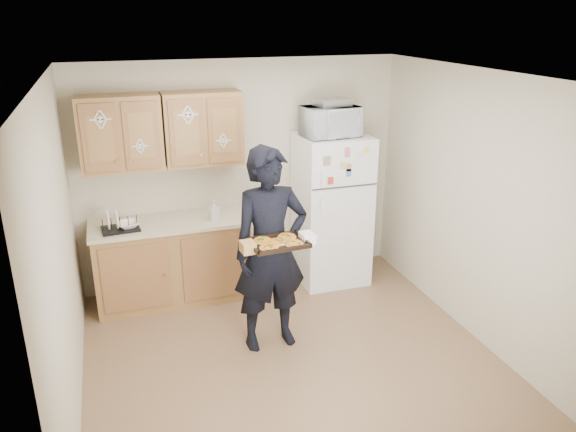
{
  "coord_description": "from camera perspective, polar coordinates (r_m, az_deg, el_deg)",
  "views": [
    {
      "loc": [
        -1.37,
        -4.11,
        2.97
      ],
      "look_at": [
        0.11,
        0.45,
        1.21
      ],
      "focal_mm": 35.0,
      "sensor_mm": 36.0,
      "label": 1
    }
  ],
  "objects": [
    {
      "name": "wall_left",
      "position": [
        4.47,
        -22.13,
        -4.0
      ],
      "size": [
        0.04,
        3.6,
        2.5
      ],
      "primitive_type": "cube",
      "color": "beige",
      "rests_on": "floor"
    },
    {
      "name": "base_cabinet",
      "position": [
        6.16,
        -11.62,
        -4.6
      ],
      "size": [
        1.6,
        0.6,
        0.86
      ],
      "primitive_type": "cube",
      "color": "#905F31",
      "rests_on": "floor"
    },
    {
      "name": "upper_cab_left",
      "position": [
        5.84,
        -16.68,
        8.05
      ],
      "size": [
        0.8,
        0.33,
        0.75
      ],
      "primitive_type": "cube",
      "color": "#905F31",
      "rests_on": "wall_back"
    },
    {
      "name": "pizza_center",
      "position": [
        4.68,
        -1.01,
        -2.61
      ],
      "size": [
        0.16,
        0.16,
        0.02
      ],
      "primitive_type": "cylinder",
      "color": "orange",
      "rests_on": "baking_tray"
    },
    {
      "name": "wall_front",
      "position": [
        3.19,
        10.92,
        -12.88
      ],
      "size": [
        3.6,
        0.04,
        2.5
      ],
      "primitive_type": "cube",
      "color": "beige",
      "rests_on": "floor"
    },
    {
      "name": "microwave",
      "position": [
        6.04,
        4.34,
        9.55
      ],
      "size": [
        0.62,
        0.45,
        0.32
      ],
      "primitive_type": "imported",
      "rotation": [
        0.0,
        0.0,
        0.11
      ],
      "color": "white",
      "rests_on": "refrigerator"
    },
    {
      "name": "baking_tray",
      "position": [
        4.69,
        -1.01,
        -2.81
      ],
      "size": [
        0.49,
        0.38,
        0.04
      ],
      "primitive_type": "cube",
      "rotation": [
        0.0,
        0.0,
        0.07
      ],
      "color": "black",
      "rests_on": "person"
    },
    {
      "name": "countertop",
      "position": [
        5.99,
        -11.92,
        -0.69
      ],
      "size": [
        1.64,
        0.64,
        0.04
      ],
      "primitive_type": "cube",
      "color": "beige",
      "rests_on": "base_cabinet"
    },
    {
      "name": "upper_cab_right",
      "position": [
        5.91,
        -8.65,
        8.8
      ],
      "size": [
        0.8,
        0.33,
        0.75
      ],
      "primitive_type": "cube",
      "color": "#905F31",
      "rests_on": "wall_back"
    },
    {
      "name": "dish_rack",
      "position": [
        5.84,
        -16.71,
        -0.68
      ],
      "size": [
        0.39,
        0.3,
        0.15
      ],
      "primitive_type": "cube",
      "rotation": [
        0.0,
        0.0,
        0.08
      ],
      "color": "black",
      "rests_on": "countertop"
    },
    {
      "name": "person",
      "position": [
        5.03,
        -1.79,
        -3.5
      ],
      "size": [
        0.72,
        0.5,
        1.9
      ],
      "primitive_type": "imported",
      "rotation": [
        0.0,
        0.0,
        0.07
      ],
      "color": "black",
      "rests_on": "floor"
    },
    {
      "name": "pizza_back_left",
      "position": [
        4.71,
        -2.6,
        -2.46
      ],
      "size": [
        0.16,
        0.16,
        0.02
      ],
      "primitive_type": "cylinder",
      "color": "orange",
      "rests_on": "baking_tray"
    },
    {
      "name": "pizza_front_left",
      "position": [
        4.58,
        -1.95,
        -3.16
      ],
      "size": [
        0.16,
        0.16,
        0.02
      ],
      "primitive_type": "cylinder",
      "color": "orange",
      "rests_on": "baking_tray"
    },
    {
      "name": "soap_bottle",
      "position": [
        5.91,
        -7.56,
        0.6
      ],
      "size": [
        0.12,
        0.12,
        0.21
      ],
      "primitive_type": "imported",
      "rotation": [
        0.0,
        0.0,
        0.26
      ],
      "color": "white",
      "rests_on": "countertop"
    },
    {
      "name": "pizza_front_right",
      "position": [
        4.65,
        0.6,
        -2.77
      ],
      "size": [
        0.16,
        0.16,
        0.02
      ],
      "primitive_type": "cylinder",
      "color": "orange",
      "rests_on": "baking_tray"
    },
    {
      "name": "cereal_box",
      "position": [
        7.02,
        7.43,
        -3.57
      ],
      "size": [
        0.2,
        0.07,
        0.32
      ],
      "primitive_type": "cube",
      "color": "gold",
      "rests_on": "floor"
    },
    {
      "name": "floor",
      "position": [
        5.25,
        0.35,
        -14.25
      ],
      "size": [
        3.6,
        3.6,
        0.0
      ],
      "primitive_type": "plane",
      "color": "brown",
      "rests_on": "ground"
    },
    {
      "name": "refrigerator",
      "position": [
        6.37,
        4.42,
        0.69
      ],
      "size": [
        0.75,
        0.7,
        1.7
      ],
      "primitive_type": "cube",
      "color": "white",
      "rests_on": "floor"
    },
    {
      "name": "ceiling",
      "position": [
        4.35,
        0.42,
        14.01
      ],
      "size": [
        3.6,
        3.6,
        0.0
      ],
      "primitive_type": "plane",
      "color": "beige",
      "rests_on": "wall_back"
    },
    {
      "name": "bowl",
      "position": [
        5.85,
        -15.92,
        -0.85
      ],
      "size": [
        0.26,
        0.26,
        0.05
      ],
      "primitive_type": "imported",
      "rotation": [
        0.0,
        0.0,
        0.18
      ],
      "color": "white",
      "rests_on": "dish_rack"
    },
    {
      "name": "pizza_back_right",
      "position": [
        4.78,
        -0.12,
        -2.09
      ],
      "size": [
        0.16,
        0.16,
        0.02
      ],
      "primitive_type": "cylinder",
      "color": "orange",
      "rests_on": "baking_tray"
    },
    {
      "name": "foil_pan",
      "position": [
        6.04,
        4.51,
        11.45
      ],
      "size": [
        0.39,
        0.3,
        0.08
      ],
      "primitive_type": "cube",
      "rotation": [
        0.0,
        0.0,
        0.15
      ],
      "color": "#ABACB2",
      "rests_on": "microwave"
    },
    {
      "name": "wall_back",
      "position": [
        6.3,
        -4.81,
        4.29
      ],
      "size": [
        3.6,
        0.04,
        2.5
      ],
      "primitive_type": "cube",
      "color": "beige",
      "rests_on": "floor"
    },
    {
      "name": "wall_right",
      "position": [
        5.47,
        18.59,
        0.77
      ],
      "size": [
        0.04,
        3.6,
        2.5
      ],
      "primitive_type": "cube",
      "color": "beige",
      "rests_on": "floor"
    }
  ]
}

